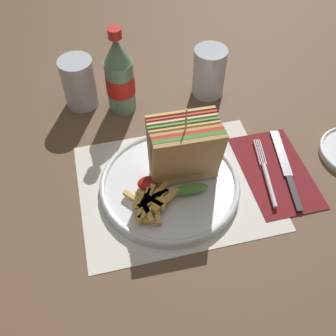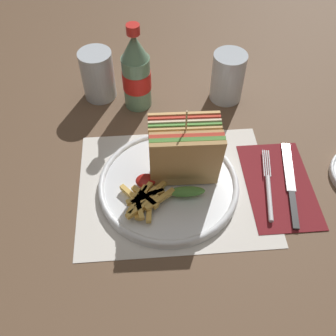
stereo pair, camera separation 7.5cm
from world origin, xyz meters
name	(u,v)px [view 2 (the right image)]	position (x,y,z in m)	size (l,w,h in m)	color
ground_plane	(159,188)	(0.00, 0.00, 0.00)	(4.00, 4.00, 0.00)	brown
placemat	(175,186)	(0.03, 0.00, 0.00)	(0.37, 0.30, 0.00)	silver
plate_main	(169,186)	(0.02, 0.00, 0.01)	(0.27, 0.27, 0.02)	white
club_sandwich	(185,155)	(0.05, 0.01, 0.08)	(0.13, 0.10, 0.17)	tan
fries_pile	(145,200)	(-0.03, -0.05, 0.03)	(0.10, 0.09, 0.02)	gold
ketchup_blob	(146,183)	(-0.02, 0.00, 0.03)	(0.04, 0.03, 0.01)	maroon
napkin	(279,185)	(0.24, -0.01, 0.00)	(0.13, 0.22, 0.00)	maroon
fork	(269,190)	(0.21, -0.03, 0.01)	(0.04, 0.17, 0.01)	silver
knife	(291,184)	(0.26, -0.01, 0.01)	(0.05, 0.21, 0.00)	black
coke_bottle_near	(136,73)	(-0.03, 0.25, 0.09)	(0.06, 0.06, 0.20)	slate
glass_near	(228,77)	(0.18, 0.26, 0.06)	(0.08, 0.08, 0.12)	silver
glass_far	(98,75)	(-0.12, 0.29, 0.06)	(0.08, 0.08, 0.12)	silver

